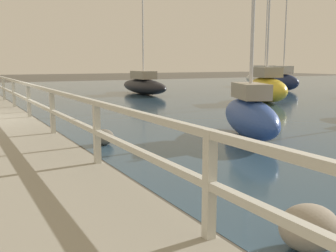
{
  "coord_description": "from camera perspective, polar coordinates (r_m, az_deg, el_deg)",
  "views": [
    {
      "loc": [
        -0.43,
        -12.62,
        1.91
      ],
      "look_at": [
        5.06,
        -2.62,
        0.09
      ],
      "focal_mm": 42.0,
      "sensor_mm": 36.0,
      "label": 1
    }
  ],
  "objects": [
    {
      "name": "boulder_upstream",
      "position": [
        9.42,
        -9.32,
        -1.6
      ],
      "size": [
        0.5,
        0.45,
        0.37
      ],
      "color": "#666056",
      "rests_on": "ground"
    },
    {
      "name": "sailboat_yellow",
      "position": [
        20.19,
        14.06,
        5.48
      ],
      "size": [
        2.51,
        4.03,
        7.34
      ],
      "rotation": [
        0.0,
        0.0,
        -0.33
      ],
      "color": "gold",
      "rests_on": "water_surface"
    },
    {
      "name": "boulder_mid_strip",
      "position": [
        4.41,
        19.8,
        -13.73
      ],
      "size": [
        0.65,
        0.58,
        0.48
      ],
      "color": "gray",
      "rests_on": "ground"
    },
    {
      "name": "sailboat_navy",
      "position": [
        29.14,
        16.36,
        6.38
      ],
      "size": [
        1.57,
        3.27,
        7.69
      ],
      "rotation": [
        0.0,
        0.0,
        -0.13
      ],
      "color": "#192347",
      "rests_on": "water_surface"
    },
    {
      "name": "sailboat_black",
      "position": [
        24.86,
        -3.59,
        5.97
      ],
      "size": [
        1.61,
        6.0,
        6.68
      ],
      "rotation": [
        0.0,
        0.0,
        -0.04
      ],
      "color": "black",
      "rests_on": "water_surface"
    },
    {
      "name": "sailboat_blue",
      "position": [
        10.42,
        11.79,
        1.7
      ],
      "size": [
        2.32,
        3.72,
        5.86
      ],
      "rotation": [
        0.0,
        0.0,
        -0.41
      ],
      "color": "#2D4C9E",
      "rests_on": "water_surface"
    },
    {
      "name": "railing",
      "position": [
        12.82,
        -19.62,
        4.42
      ],
      "size": [
        0.1,
        32.5,
        1.04
      ],
      "color": "beige",
      "rests_on": "dock_walkway"
    },
    {
      "name": "sailboat_white",
      "position": [
        34.89,
        13.84,
        6.82
      ],
      "size": [
        2.0,
        5.57,
        7.12
      ],
      "rotation": [
        0.0,
        0.0,
        -0.13
      ],
      "color": "white",
      "rests_on": "water_surface"
    }
  ]
}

